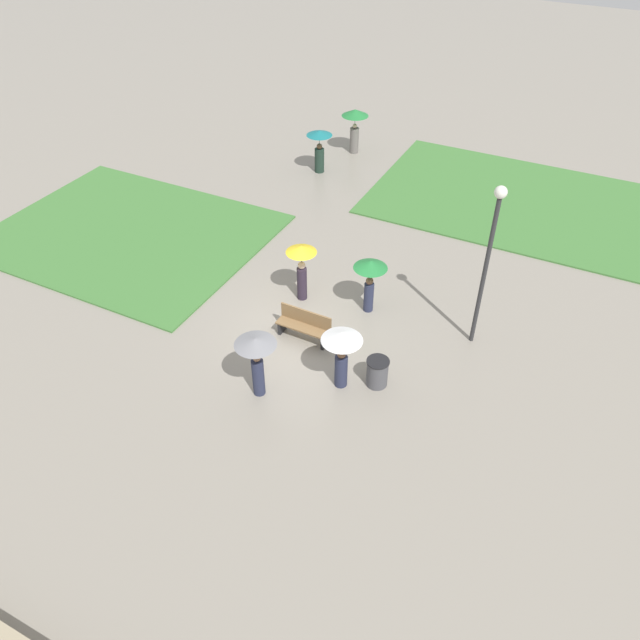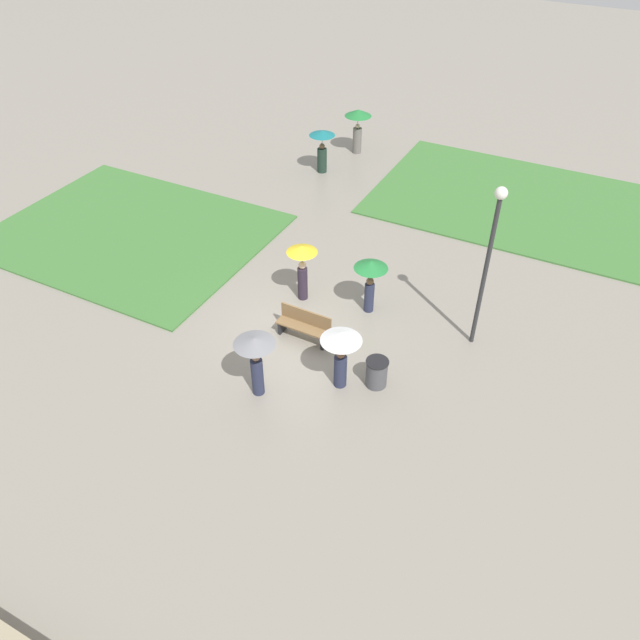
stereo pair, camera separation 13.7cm
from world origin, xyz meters
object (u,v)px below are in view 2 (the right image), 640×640
object	(u,v)px
lamp_post	(490,250)
crowd_person_white	(341,347)
trash_bin	(377,373)
lone_walker_far_path	(322,145)
lone_walker_mid_plaza	(358,121)
crowd_person_grey	(255,354)
crowd_person_yellow	(302,262)
crowd_person_green	(371,273)
park_bench	(304,325)

from	to	relation	value
lamp_post	crowd_person_white	xyz separation A→B (m)	(-2.56, -3.28, -1.73)
lamp_post	trash_bin	distance (m)	4.25
lone_walker_far_path	lone_walker_mid_plaza	xyz separation A→B (m)	(0.49, 2.39, 0.23)
trash_bin	lone_walker_far_path	xyz separation A→B (m)	(-7.00, 10.49, 0.76)
crowd_person_grey	crowd_person_white	xyz separation A→B (m)	(1.74, 1.23, -0.02)
crowd_person_yellow	crowd_person_green	bearing A→B (deg)	173.03
crowd_person_yellow	crowd_person_white	distance (m)	3.91
lamp_post	crowd_person_yellow	world-z (taller)	lamp_post
lamp_post	lone_walker_mid_plaza	xyz separation A→B (m)	(-8.23, 10.04, -1.65)
crowd_person_yellow	crowd_person_grey	size ratio (longest dim) A/B	1.02
lone_walker_far_path	lone_walker_mid_plaza	size ratio (longest dim) A/B	0.92
park_bench	lamp_post	xyz separation A→B (m)	(4.29, 2.04, 2.59)
crowd_person_yellow	lone_walker_mid_plaza	world-z (taller)	lone_walker_mid_plaza
trash_bin	lone_walker_mid_plaza	bearing A→B (deg)	116.78
lamp_post	lone_walker_mid_plaza	world-z (taller)	lamp_post
lone_walker_far_path	lone_walker_mid_plaza	bearing A→B (deg)	15.86
crowd_person_white	crowd_person_green	size ratio (longest dim) A/B	1.01
trash_bin	crowd_person_yellow	bearing A→B (deg)	145.33
lamp_post	lone_walker_far_path	xyz separation A→B (m)	(-8.72, 7.65, -1.89)
crowd_person_grey	park_bench	bearing A→B (deg)	-56.70
lamp_post	crowd_person_yellow	xyz separation A→B (m)	(-5.23, -0.42, -1.74)
crowd_person_white	lone_walker_mid_plaza	xyz separation A→B (m)	(-5.67, 13.32, 0.08)
lamp_post	crowd_person_green	bearing A→B (deg)	-179.13
crowd_person_yellow	crowd_person_white	bearing A→B (deg)	115.87
crowd_person_green	trash_bin	bearing A→B (deg)	90.98
crowd_person_yellow	lone_walker_far_path	bearing A→B (deg)	-83.73
lamp_post	crowd_person_white	world-z (taller)	lamp_post
crowd_person_grey	crowd_person_white	world-z (taller)	crowd_person_grey
lamp_post	lone_walker_mid_plaza	size ratio (longest dim) A/B	2.50
crowd_person_grey	lone_walker_mid_plaza	world-z (taller)	lone_walker_mid_plaza
lamp_post	crowd_person_yellow	distance (m)	5.53
crowd_person_green	lone_walker_far_path	world-z (taller)	crowd_person_green
crowd_person_grey	crowd_person_white	bearing A→B (deg)	-111.30
crowd_person_green	lone_walker_mid_plaza	distance (m)	11.28
park_bench	crowd_person_yellow	distance (m)	2.07
park_bench	lamp_post	bearing A→B (deg)	26.55
crowd_person_grey	crowd_person_white	size ratio (longest dim) A/B	1.04
crowd_person_yellow	lone_walker_far_path	size ratio (longest dim) A/B	1.06
crowd_person_green	lone_walker_mid_plaza	size ratio (longest dim) A/B	0.92
crowd_person_white	trash_bin	bearing A→B (deg)	-79.00
trash_bin	park_bench	bearing A→B (deg)	162.78
trash_bin	crowd_person_grey	world-z (taller)	crowd_person_grey
lamp_post	lone_walker_far_path	size ratio (longest dim) A/B	2.73
crowd_person_yellow	lone_walker_mid_plaza	size ratio (longest dim) A/B	0.98
crowd_person_white	crowd_person_green	xyz separation A→B (m)	(-0.62, 3.23, 0.02)
park_bench	lone_walker_mid_plaza	world-z (taller)	lone_walker_mid_plaza
crowd_person_yellow	crowd_person_green	distance (m)	2.08
crowd_person_green	lone_walker_mid_plaza	bearing A→B (deg)	-89.94
lamp_post	crowd_person_yellow	bearing A→B (deg)	-175.45
lone_walker_mid_plaza	lone_walker_far_path	bearing A→B (deg)	70.02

